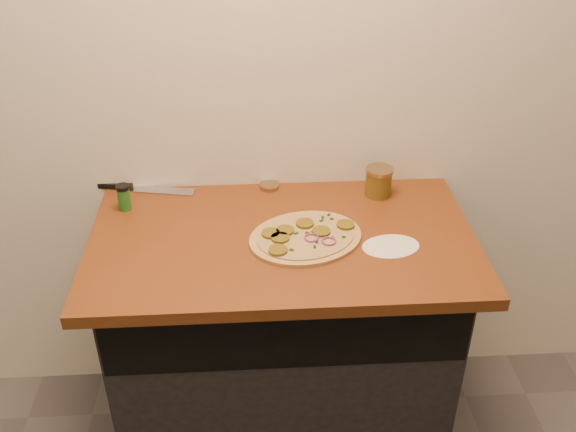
{
  "coord_description": "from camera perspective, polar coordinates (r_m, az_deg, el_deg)",
  "views": [
    {
      "loc": [
        -0.08,
        -0.23,
        2.02
      ],
      "look_at": [
        0.02,
        1.45,
        0.95
      ],
      "focal_mm": 40.0,
      "sensor_mm": 36.0,
      "label": 1
    }
  ],
  "objects": [
    {
      "name": "flour_spill",
      "position": [
        1.97,
        9.12,
        -2.67
      ],
      "size": [
        0.2,
        0.2,
        0.0
      ],
      "primitive_type": "cylinder",
      "rotation": [
        0.0,
        0.0,
        0.16
      ],
      "color": "white",
      "rests_on": "countertop"
    },
    {
      "name": "cabinet",
      "position": [
        2.31,
        -0.5,
        -10.98
      ],
      "size": [
        1.1,
        0.6,
        0.86
      ],
      "primitive_type": "cube",
      "color": "black",
      "rests_on": "ground"
    },
    {
      "name": "chefs_knife",
      "position": [
        2.3,
        -13.4,
        2.45
      ],
      "size": [
        0.35,
        0.1,
        0.02
      ],
      "color": "#B7BAC1",
      "rests_on": "countertop"
    },
    {
      "name": "pizza",
      "position": [
        1.97,
        1.53,
        -1.86
      ],
      "size": [
        0.44,
        0.44,
        0.02
      ],
      "color": "tan",
      "rests_on": "countertop"
    },
    {
      "name": "salsa_jar",
      "position": [
        2.2,
        8.05,
        3.06
      ],
      "size": [
        0.09,
        0.09,
        0.1
      ],
      "color": "maroon",
      "rests_on": "countertop"
    },
    {
      "name": "mason_jar_lid",
      "position": [
        2.25,
        -1.66,
        2.7
      ],
      "size": [
        0.09,
        0.09,
        0.02
      ],
      "primitive_type": "cylinder",
      "rotation": [
        0.0,
        0.0,
        0.38
      ],
      "color": "#9A8159",
      "rests_on": "countertop"
    },
    {
      "name": "spice_shaker",
      "position": [
        2.17,
        -14.37,
        1.64
      ],
      "size": [
        0.04,
        0.04,
        0.09
      ],
      "color": "#21631F",
      "rests_on": "countertop"
    },
    {
      "name": "countertop",
      "position": [
        2.01,
        -0.52,
        -2.2
      ],
      "size": [
        1.2,
        0.7,
        0.04
      ],
      "primitive_type": "cube",
      "color": "brown",
      "rests_on": "cabinet"
    }
  ]
}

